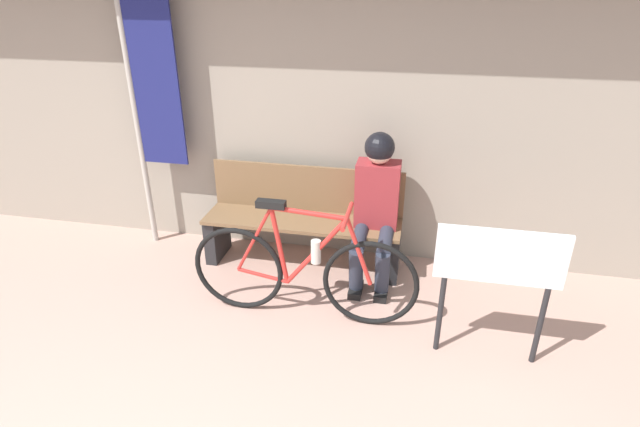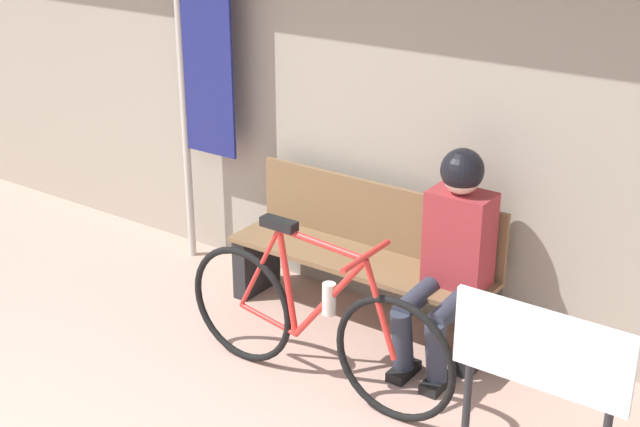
# 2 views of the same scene
# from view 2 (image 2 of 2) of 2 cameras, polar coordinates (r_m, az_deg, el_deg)

# --- Properties ---
(storefront_wall) EXTENTS (12.00, 0.56, 3.20)m
(storefront_wall) POSITION_cam_2_polar(r_m,az_deg,el_deg) (5.23, 2.14, 11.70)
(storefront_wall) COLOR #9E9384
(storefront_wall) RESTS_ON ground_plane
(park_bench_near) EXTENTS (1.64, 0.42, 0.83)m
(park_bench_near) POSITION_cam_2_polar(r_m,az_deg,el_deg) (5.22, 2.83, -3.07)
(park_bench_near) COLOR brown
(park_bench_near) RESTS_ON ground_plane
(bicycle) EXTENTS (1.63, 0.40, 0.91)m
(bicycle) POSITION_cam_2_polar(r_m,az_deg,el_deg) (4.59, -0.41, -7.07)
(bicycle) COLOR black
(bicycle) RESTS_ON ground_plane
(person_seated) EXTENTS (0.34, 0.60, 1.21)m
(person_seated) POSITION_cam_2_polar(r_m,az_deg,el_deg) (4.75, 8.43, -2.03)
(person_seated) COLOR #2D3342
(person_seated) RESTS_ON ground_plane
(banner_pole) EXTENTS (0.45, 0.05, 2.25)m
(banner_pole) POSITION_cam_2_polar(r_m,az_deg,el_deg) (5.73, -7.76, 9.68)
(banner_pole) COLOR #B7B2A8
(banner_pole) RESTS_ON ground_plane
(signboard) EXTENTS (0.76, 0.04, 0.93)m
(signboard) POSITION_cam_2_polar(r_m,az_deg,el_deg) (3.80, 13.85, -9.36)
(signboard) COLOR #232326
(signboard) RESTS_ON ground_plane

